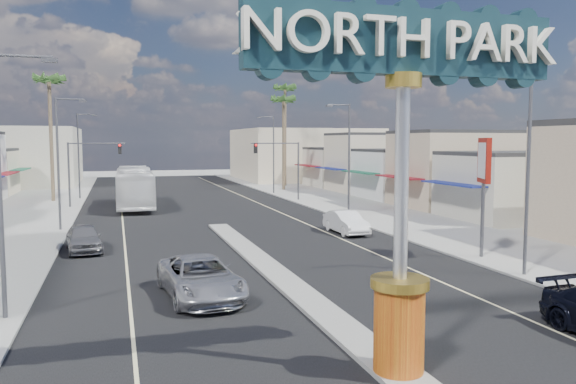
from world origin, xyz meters
TOP-DOWN VIEW (x-y plane):
  - ground at (0.00, 30.00)m, footprint 160.00×160.00m
  - road at (0.00, 30.00)m, footprint 20.00×120.00m
  - median_island at (0.00, 14.00)m, footprint 1.30×30.00m
  - sidewalk_left at (-14.00, 30.00)m, footprint 8.00×120.00m
  - sidewalk_right at (14.00, 30.00)m, footprint 8.00×120.00m
  - storefront_row_right at (24.00, 43.00)m, footprint 12.00×42.00m
  - backdrop_far_left at (-22.00, 75.00)m, footprint 20.00×20.00m
  - backdrop_far_right at (22.00, 75.00)m, footprint 20.00×20.00m
  - gateway_sign at (0.00, 1.98)m, footprint 8.20×1.50m
  - traffic_signal_left at (-9.18, 43.99)m, footprint 5.09×0.45m
  - traffic_signal_right at (9.18, 43.99)m, footprint 5.09×0.45m
  - streetlight_l_near at (-10.43, 10.00)m, footprint 2.03×0.22m
  - streetlight_l_mid at (-10.43, 30.00)m, footprint 2.03×0.22m
  - streetlight_l_far at (-10.43, 52.00)m, footprint 2.03×0.22m
  - streetlight_r_near at (10.43, 10.00)m, footprint 2.03×0.22m
  - streetlight_r_mid at (10.43, 30.00)m, footprint 2.03×0.22m
  - streetlight_r_far at (10.43, 52.00)m, footprint 2.03×0.22m
  - palm_left_far at (-13.00, 50.00)m, footprint 2.60×2.60m
  - palm_right_mid at (13.00, 56.00)m, footprint 2.60×2.60m
  - palm_right_far at (15.00, 62.00)m, footprint 2.60×2.60m
  - suv_left at (-3.83, 10.88)m, footprint 3.13×5.93m
  - car_parked_left at (-8.69, 22.06)m, footprint 2.30×4.61m
  - car_parked_right at (7.62, 23.47)m, footprint 1.65×4.53m
  - city_bus at (-5.31, 42.99)m, footprint 3.27×13.45m
  - bank_pylon_sign at (11.18, 13.91)m, footprint 0.96×1.86m

SIDE VIEW (x-z plane):
  - ground at x=0.00m, z-range 0.00..0.00m
  - road at x=0.00m, z-range 0.00..0.01m
  - sidewalk_left at x=-14.00m, z-range 0.00..0.12m
  - sidewalk_right at x=14.00m, z-range 0.00..0.12m
  - median_island at x=0.00m, z-range 0.00..0.16m
  - car_parked_right at x=7.62m, z-range 0.00..1.49m
  - car_parked_left at x=-8.69m, z-range 0.00..1.51m
  - suv_left at x=-3.83m, z-range 0.00..1.59m
  - city_bus at x=-5.31m, z-range 0.00..3.74m
  - storefront_row_right at x=24.00m, z-range 0.00..6.00m
  - backdrop_far_left at x=-22.00m, z-range 0.00..8.00m
  - backdrop_far_right at x=22.00m, z-range 0.00..8.00m
  - traffic_signal_left at x=-9.18m, z-range 1.27..7.27m
  - traffic_signal_right at x=9.18m, z-range 1.27..7.27m
  - bank_pylon_sign at x=11.18m, z-range 1.69..7.84m
  - streetlight_l_near at x=-10.43m, z-range 0.57..9.57m
  - streetlight_l_mid at x=-10.43m, z-range 0.57..9.57m
  - streetlight_l_far at x=-10.43m, z-range 0.57..9.57m
  - streetlight_r_near at x=10.43m, z-range 0.57..9.57m
  - streetlight_r_mid at x=10.43m, z-range 0.57..9.57m
  - streetlight_r_far at x=10.43m, z-range 0.57..9.57m
  - gateway_sign at x=0.00m, z-range 1.35..10.50m
  - palm_right_mid at x=13.00m, z-range 4.55..16.65m
  - palm_left_far at x=-13.00m, z-range 4.95..18.05m
  - palm_right_far at x=15.00m, z-range 5.34..19.44m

